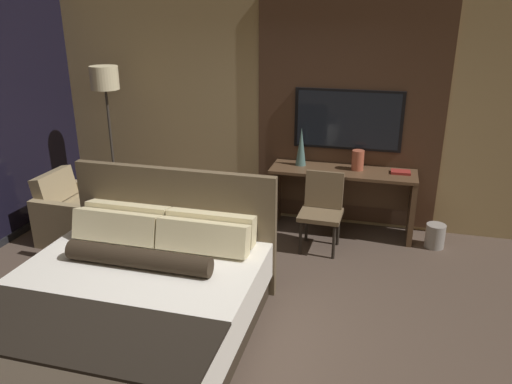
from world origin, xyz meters
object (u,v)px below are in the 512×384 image
at_px(bed, 133,299).
at_px(armchair_by_window, 79,216).
at_px(tv, 348,120).
at_px(vase_tall, 301,147).
at_px(book, 401,172).
at_px(desk_chair, 322,205).
at_px(desk, 342,190).
at_px(floor_lamp, 106,91).
at_px(vase_short, 358,160).
at_px(waste_bin, 435,236).

bearing_deg(bed, armchair_by_window, 134.78).
height_order(tv, armchair_by_window, tv).
height_order(vase_tall, book, vase_tall).
bearing_deg(tv, desk_chair, -103.55).
bearing_deg(desk_chair, desk, 72.59).
bearing_deg(desk, bed, -119.78).
bearing_deg(armchair_by_window, desk, -70.40).
bearing_deg(floor_lamp, tv, 9.92).
bearing_deg(vase_short, desk, -173.43).
xyz_separation_m(desk, vase_tall, (-0.52, 0.03, 0.50)).
distance_m(bed, armchair_by_window, 2.18).
distance_m(armchair_by_window, vase_tall, 2.79).
bearing_deg(waste_bin, desk, 170.58).
bearing_deg(vase_tall, waste_bin, -7.54).
distance_m(desk, vase_tall, 0.72).
height_order(desk_chair, waste_bin, desk_chair).
relative_size(bed, waste_bin, 7.43).
height_order(bed, desk_chair, bed).
distance_m(desk_chair, waste_bin, 1.37).
bearing_deg(floor_lamp, armchair_by_window, -97.99).
distance_m(vase_tall, vase_short, 0.69).
relative_size(tv, book, 5.72).
xyz_separation_m(floor_lamp, waste_bin, (4.00, 0.11, -1.51)).
bearing_deg(vase_short, desk_chair, -122.57).
relative_size(bed, armchair_by_window, 2.54).
xyz_separation_m(floor_lamp, book, (3.56, 0.31, -0.84)).
height_order(floor_lamp, vase_tall, floor_lamp).
bearing_deg(tv, vase_short, -50.06).
bearing_deg(vase_tall, desk_chair, -56.52).
height_order(floor_lamp, waste_bin, floor_lamp).
bearing_deg(waste_bin, vase_tall, 172.46).
bearing_deg(vase_tall, armchair_by_window, -157.17).
distance_m(vase_short, waste_bin, 1.24).
relative_size(tv, waste_bin, 4.58).
bearing_deg(desk, vase_tall, 176.50).
relative_size(desk_chair, floor_lamp, 0.45).
bearing_deg(floor_lamp, waste_bin, 1.62).
distance_m(desk_chair, vase_tall, 0.82).
relative_size(vase_tall, waste_bin, 1.65).
xyz_separation_m(vase_short, waste_bin, (0.95, -0.20, -0.78)).
relative_size(book, waste_bin, 0.80).
distance_m(tv, vase_short, 0.50).
height_order(armchair_by_window, vase_tall, vase_tall).
bearing_deg(armchair_by_window, waste_bin, -77.64).
xyz_separation_m(book, waste_bin, (0.45, -0.19, -0.67)).
distance_m(bed, desk, 2.95).
bearing_deg(desk, floor_lamp, -174.15).
bearing_deg(vase_tall, floor_lamp, -172.11).
bearing_deg(armchair_by_window, desk_chair, -78.81).
distance_m(desk_chair, floor_lamp, 2.96).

